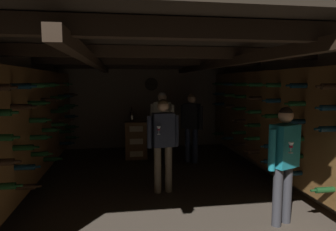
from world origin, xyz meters
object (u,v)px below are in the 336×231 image
object	(u,v)px
person_guest_rear_center	(162,121)
person_host_center	(163,137)
wine_crate_stack	(136,140)
person_guest_near_right	(284,155)
person_guest_far_right	(192,122)
display_bottle	(132,116)

from	to	relation	value
person_guest_rear_center	person_host_center	bearing A→B (deg)	-97.27
wine_crate_stack	person_guest_rear_center	xyz separation A→B (m)	(0.57, -0.55, 0.53)
wine_crate_stack	person_guest_near_right	bearing A→B (deg)	-64.80
person_guest_far_right	person_guest_near_right	bearing A→B (deg)	-81.25
display_bottle	person_guest_far_right	xyz separation A→B (m)	(1.33, -0.60, -0.09)
display_bottle	person_guest_rear_center	xyz separation A→B (m)	(0.66, -0.60, -0.06)
display_bottle	person_guest_near_right	bearing A→B (deg)	-63.98
wine_crate_stack	person_host_center	bearing A→B (deg)	-81.42
person_host_center	person_guest_rear_center	size ratio (longest dim) A/B	0.96
wine_crate_stack	person_guest_rear_center	distance (m)	0.95
wine_crate_stack	person_host_center	xyz separation A→B (m)	(0.35, -2.29, 0.49)
person_guest_near_right	person_host_center	bearing A→B (deg)	135.26
person_guest_near_right	wine_crate_stack	bearing A→B (deg)	115.20
display_bottle	person_guest_near_right	xyz separation A→B (m)	(1.80, -3.70, -0.12)
wine_crate_stack	display_bottle	world-z (taller)	display_bottle
person_host_center	wine_crate_stack	bearing A→B (deg)	98.58
person_guest_near_right	person_guest_far_right	bearing A→B (deg)	98.75
person_guest_far_right	wine_crate_stack	bearing A→B (deg)	156.09
person_guest_near_right	display_bottle	bearing A→B (deg)	116.02
person_guest_near_right	person_guest_far_right	xyz separation A→B (m)	(-0.48, 3.10, 0.03)
person_guest_near_right	person_guest_rear_center	world-z (taller)	person_guest_rear_center
person_guest_rear_center	display_bottle	bearing A→B (deg)	137.55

